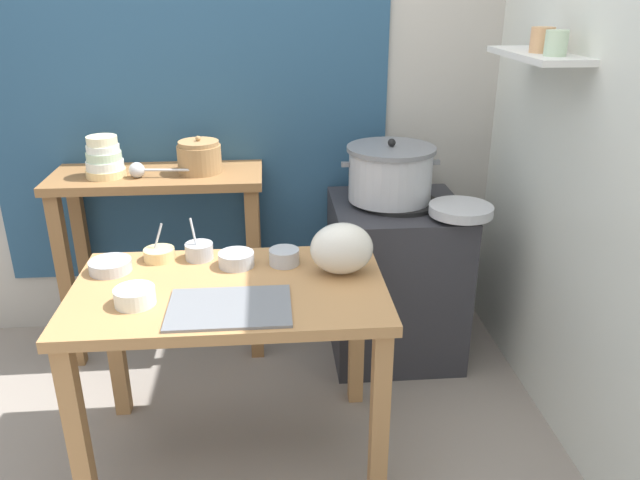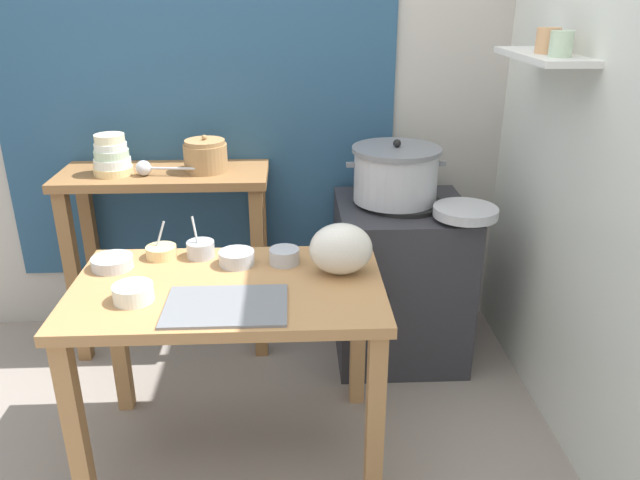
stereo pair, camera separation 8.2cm
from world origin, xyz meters
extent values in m
plane|color=gray|center=(0.00, 0.00, 0.00)|extent=(9.00, 9.00, 0.00)
cube|color=#B2ADA3|center=(0.10, 1.10, 1.30)|extent=(4.40, 0.10, 2.60)
cube|color=navy|center=(-0.15, 1.04, 1.35)|extent=(1.90, 0.02, 2.10)
cube|color=silver|center=(1.40, 0.20, 1.30)|extent=(0.10, 3.20, 2.60)
cube|color=silver|center=(1.25, 0.40, 1.45)|extent=(0.20, 0.56, 0.02)
cylinder|color=#B7D1AD|center=(1.25, 0.25, 1.51)|extent=(0.08, 0.08, 0.09)
cylinder|color=tan|center=(1.25, 0.37, 1.51)|extent=(0.09, 0.09, 0.09)
cube|color=#B27F4C|center=(0.07, 0.01, 0.70)|extent=(1.10, 0.66, 0.04)
cube|color=#B27F4C|center=(-0.43, -0.27, 0.34)|extent=(0.06, 0.06, 0.68)
cube|color=#B27F4C|center=(0.57, -0.27, 0.34)|extent=(0.06, 0.06, 0.68)
cube|color=#B27F4C|center=(-0.43, 0.29, 0.34)|extent=(0.06, 0.06, 0.68)
cube|color=#B27F4C|center=(0.57, 0.29, 0.34)|extent=(0.06, 0.06, 0.68)
cube|color=olive|center=(-0.29, 0.83, 0.88)|extent=(0.96, 0.40, 0.04)
cube|color=olive|center=(-0.72, 0.68, 0.43)|extent=(0.06, 0.06, 0.86)
cube|color=olive|center=(0.14, 0.68, 0.43)|extent=(0.06, 0.06, 0.86)
cube|color=olive|center=(-0.72, 0.98, 0.43)|extent=(0.06, 0.06, 0.86)
cube|color=olive|center=(0.14, 0.98, 0.43)|extent=(0.06, 0.06, 0.86)
cube|color=#2D2D33|center=(0.81, 0.70, 0.38)|extent=(0.60, 0.60, 0.76)
cylinder|color=black|center=(0.81, 0.70, 0.77)|extent=(0.36, 0.36, 0.02)
cylinder|color=black|center=(0.69, 0.40, 0.45)|extent=(0.04, 0.02, 0.04)
cylinder|color=#B7BABF|center=(0.77, 0.72, 0.89)|extent=(0.38, 0.38, 0.23)
cylinder|color=slate|center=(0.77, 0.72, 1.02)|extent=(0.40, 0.40, 0.02)
sphere|color=black|center=(0.77, 0.72, 1.05)|extent=(0.04, 0.04, 0.04)
cube|color=slate|center=(0.56, 0.72, 0.95)|extent=(0.04, 0.02, 0.02)
cube|color=slate|center=(0.98, 0.72, 0.95)|extent=(0.04, 0.02, 0.02)
cylinder|color=#A37A4C|center=(-0.09, 0.83, 0.96)|extent=(0.20, 0.20, 0.12)
cylinder|color=#A37A4C|center=(-0.09, 0.83, 1.03)|extent=(0.18, 0.18, 0.02)
sphere|color=#A37A4C|center=(-0.09, 0.83, 1.06)|extent=(0.02, 0.02, 0.02)
cylinder|color=#E5C684|center=(-0.51, 0.80, 0.92)|extent=(0.17, 0.17, 0.03)
cylinder|color=silver|center=(-0.51, 0.80, 0.95)|extent=(0.16, 0.16, 0.04)
cylinder|color=#B7D1AD|center=(-0.51, 0.80, 0.99)|extent=(0.15, 0.15, 0.04)
cylinder|color=silver|center=(-0.51, 0.80, 1.03)|extent=(0.14, 0.14, 0.03)
cylinder|color=beige|center=(-0.51, 0.80, 1.06)|extent=(0.13, 0.13, 0.04)
sphere|color=#B7BABF|center=(-0.37, 0.76, 0.94)|extent=(0.07, 0.07, 0.07)
cylinder|color=#B7BABF|center=(-0.23, 0.75, 0.94)|extent=(0.21, 0.03, 0.01)
cube|color=slate|center=(0.08, -0.16, 0.72)|extent=(0.40, 0.28, 0.01)
ellipsoid|color=silver|center=(0.47, 0.08, 0.82)|extent=(0.23, 0.17, 0.19)
cylinder|color=#B7BABF|center=(1.04, 0.49, 0.80)|extent=(0.28, 0.28, 0.04)
cylinder|color=#B7BABF|center=(-0.06, 0.25, 0.75)|extent=(0.11, 0.11, 0.06)
cylinder|color=maroon|center=(-0.06, 0.25, 0.78)|extent=(0.09, 0.09, 0.01)
cylinder|color=#B7BABF|center=(-0.07, 0.25, 0.80)|extent=(0.04, 0.07, 0.16)
cylinder|color=#B7BABF|center=(0.27, 0.18, 0.75)|extent=(0.11, 0.11, 0.06)
cylinder|color=#BFB28C|center=(0.27, 0.18, 0.77)|extent=(0.10, 0.10, 0.01)
cylinder|color=#B7BABF|center=(0.09, 0.17, 0.75)|extent=(0.13, 0.13, 0.05)
cylinder|color=#BFB28C|center=(0.09, 0.17, 0.77)|extent=(0.11, 0.11, 0.01)
cylinder|color=#E5C684|center=(-0.21, 0.26, 0.74)|extent=(0.12, 0.12, 0.04)
cylinder|color=#337238|center=(-0.21, 0.26, 0.76)|extent=(0.10, 0.10, 0.01)
cylinder|color=#B7BABF|center=(-0.22, 0.27, 0.79)|extent=(0.06, 0.04, 0.14)
cylinder|color=silver|center=(-0.23, -0.10, 0.75)|extent=(0.13, 0.13, 0.06)
cylinder|color=maroon|center=(-0.23, -0.10, 0.77)|extent=(0.11, 0.11, 0.01)
cylinder|color=#B7BABF|center=(-0.37, 0.16, 0.74)|extent=(0.15, 0.15, 0.04)
cylinder|color=#337238|center=(-0.37, 0.16, 0.76)|extent=(0.13, 0.13, 0.01)
camera|label=1|loc=(0.22, -1.95, 1.70)|focal=34.65mm
camera|label=2|loc=(0.30, -1.96, 1.70)|focal=34.65mm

